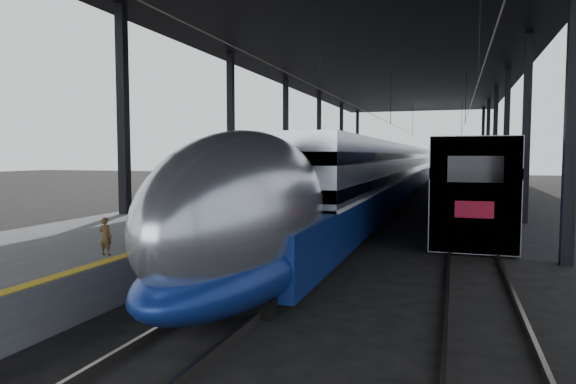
% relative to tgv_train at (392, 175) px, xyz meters
% --- Properties ---
extents(ground, '(160.00, 160.00, 0.00)m').
position_rel_tgv_train_xyz_m(ground, '(-2.00, -26.16, -1.85)').
color(ground, black).
rests_on(ground, ground).
extents(platform, '(6.00, 80.00, 1.00)m').
position_rel_tgv_train_xyz_m(platform, '(-5.50, -6.16, -1.35)').
color(platform, '#4C4C4F').
rests_on(platform, ground).
extents(yellow_strip, '(0.30, 80.00, 0.01)m').
position_rel_tgv_train_xyz_m(yellow_strip, '(-2.70, -6.16, -0.85)').
color(yellow_strip, gold).
rests_on(yellow_strip, platform).
extents(rails, '(6.52, 80.00, 0.16)m').
position_rel_tgv_train_xyz_m(rails, '(2.50, -6.16, -1.77)').
color(rails, slate).
rests_on(rails, ground).
extents(canopy, '(18.00, 75.00, 9.47)m').
position_rel_tgv_train_xyz_m(canopy, '(-0.10, -6.16, 7.26)').
color(canopy, black).
rests_on(canopy, ground).
extents(tgv_train, '(2.77, 65.20, 3.96)m').
position_rel_tgv_train_xyz_m(tgv_train, '(0.00, 0.00, 0.00)').
color(tgv_train, '#ACAFB3').
rests_on(tgv_train, ground).
extents(second_train, '(2.83, 56.05, 3.90)m').
position_rel_tgv_train_xyz_m(second_train, '(5.00, 6.58, 0.12)').
color(second_train, navy).
rests_on(second_train, ground).
extents(child, '(0.32, 0.21, 0.87)m').
position_rel_tgv_train_xyz_m(child, '(-3.15, -28.40, -0.42)').
color(child, '#4A3218').
rests_on(child, platform).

